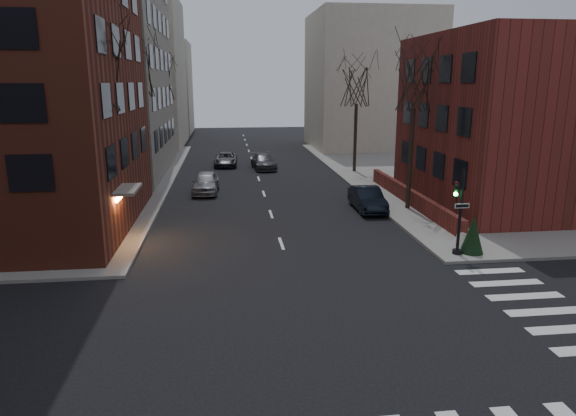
# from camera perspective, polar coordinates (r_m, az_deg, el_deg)

# --- Properties ---
(ground) EXTENTS (160.00, 160.00, 0.00)m
(ground) POSITION_cam_1_polar(r_m,az_deg,el_deg) (15.34, 4.29, -17.76)
(ground) COLOR black
(ground) RESTS_ON ground
(sidewalk_far_right) EXTENTS (44.00, 44.00, 0.15)m
(sidewalk_far_right) POSITION_cam_1_polar(r_m,az_deg,el_deg) (53.82, 29.31, 3.61)
(sidewalk_far_right) COLOR gray
(sidewalk_far_right) RESTS_ON ground
(building_left_tan) EXTENTS (18.00, 18.00, 28.00)m
(building_left_tan) POSITION_cam_1_polar(r_m,az_deg,el_deg) (49.31, -25.31, 19.60)
(building_left_tan) COLOR gray
(building_left_tan) RESTS_ON ground
(building_right_brick) EXTENTS (12.00, 14.00, 11.00)m
(building_right_brick) POSITION_cam_1_polar(r_m,az_deg,el_deg) (37.20, 24.42, 8.77)
(building_right_brick) COLOR maroon
(building_right_brick) RESTS_ON ground
(low_wall_right) EXTENTS (0.35, 16.00, 1.00)m
(low_wall_right) POSITION_cam_1_polar(r_m,az_deg,el_deg) (34.76, 13.40, 1.25)
(low_wall_right) COLOR maroon
(low_wall_right) RESTS_ON sidewalk_far_right
(building_distant_la) EXTENTS (14.00, 16.00, 18.00)m
(building_distant_la) POSITION_cam_1_polar(r_m,az_deg,el_deg) (68.92, -17.75, 14.07)
(building_distant_la) COLOR beige
(building_distant_la) RESTS_ON ground
(building_distant_ra) EXTENTS (14.00, 14.00, 16.00)m
(building_distant_ra) POSITION_cam_1_polar(r_m,az_deg,el_deg) (65.22, 9.08, 13.71)
(building_distant_ra) COLOR beige
(building_distant_ra) RESTS_ON ground
(building_distant_lb) EXTENTS (10.00, 12.00, 14.00)m
(building_distant_lb) POSITION_cam_1_polar(r_m,az_deg,el_deg) (85.43, -14.20, 12.81)
(building_distant_lb) COLOR beige
(building_distant_lb) RESTS_ON ground
(traffic_signal) EXTENTS (0.76, 0.44, 4.00)m
(traffic_signal) POSITION_cam_1_polar(r_m,az_deg,el_deg) (24.99, 18.43, -1.03)
(traffic_signal) COLOR black
(traffic_signal) RESTS_ON sidewalk_far_right
(tree_left_a) EXTENTS (4.18, 4.18, 10.26)m
(tree_left_a) POSITION_cam_1_polar(r_m,az_deg,el_deg) (27.49, -20.44, 13.96)
(tree_left_a) COLOR #2D231C
(tree_left_a) RESTS_ON sidewalk_far_left
(tree_left_b) EXTENTS (4.40, 4.40, 10.80)m
(tree_left_b) POSITION_cam_1_polar(r_m,az_deg,el_deg) (39.29, -16.44, 14.64)
(tree_left_b) COLOR #2D231C
(tree_left_b) RESTS_ON sidewalk_far_left
(tree_left_c) EXTENTS (3.96, 3.96, 9.72)m
(tree_left_c) POSITION_cam_1_polar(r_m,az_deg,el_deg) (53.15, -13.92, 13.51)
(tree_left_c) COLOR #2D231C
(tree_left_c) RESTS_ON sidewalk_far_left
(tree_right_a) EXTENTS (3.96, 3.96, 9.72)m
(tree_right_a) POSITION_cam_1_polar(r_m,az_deg,el_deg) (32.85, 13.90, 13.49)
(tree_right_a) COLOR #2D231C
(tree_right_a) RESTS_ON sidewalk_far_right
(tree_right_b) EXTENTS (3.74, 3.74, 9.18)m
(tree_right_b) POSITION_cam_1_polar(r_m,az_deg,el_deg) (46.23, 7.66, 13.23)
(tree_right_b) COLOR #2D231C
(tree_right_b) RESTS_ON sidewalk_far_right
(streetlamp_near) EXTENTS (0.36, 0.36, 6.28)m
(streetlamp_near) POSITION_cam_1_polar(r_m,az_deg,el_deg) (35.44, -15.98, 7.22)
(streetlamp_near) COLOR black
(streetlamp_near) RESTS_ON sidewalk_far_left
(streetlamp_far) EXTENTS (0.36, 0.36, 6.28)m
(streetlamp_far) POSITION_cam_1_polar(r_m,az_deg,el_deg) (55.20, -12.82, 9.62)
(streetlamp_far) COLOR black
(streetlamp_far) RESTS_ON sidewalk_far_left
(parked_sedan) EXTENTS (1.61, 4.55, 1.50)m
(parked_sedan) POSITION_cam_1_polar(r_m,az_deg,el_deg) (33.07, 8.81, 1.00)
(parked_sedan) COLOR black
(parked_sedan) RESTS_ON ground
(car_lane_silver) EXTENTS (2.02, 4.63, 1.55)m
(car_lane_silver) POSITION_cam_1_polar(r_m,az_deg,el_deg) (38.38, -9.14, 2.82)
(car_lane_silver) COLOR #97979C
(car_lane_silver) RESTS_ON ground
(car_lane_gray) EXTENTS (2.41, 4.95, 1.39)m
(car_lane_gray) POSITION_cam_1_polar(r_m,az_deg,el_deg) (48.43, -2.73, 5.17)
(car_lane_gray) COLOR #38393C
(car_lane_gray) RESTS_ON ground
(car_lane_far) EXTENTS (2.33, 4.74, 1.29)m
(car_lane_far) POSITION_cam_1_polar(r_m,az_deg,el_deg) (50.53, -6.94, 5.40)
(car_lane_far) COLOR #424247
(car_lane_far) RESTS_ON ground
(sandwich_board) EXTENTS (0.55, 0.63, 0.84)m
(sandwich_board) POSITION_cam_1_polar(r_m,az_deg,el_deg) (26.02, 18.87, -3.54)
(sandwich_board) COLOR white
(sandwich_board) RESTS_ON sidewalk_far_right
(evergreen_shrub) EXTENTS (1.14, 1.14, 1.78)m
(evergreen_shrub) POSITION_cam_1_polar(r_m,az_deg,el_deg) (25.63, 19.84, -2.79)
(evergreen_shrub) COLOR black
(evergreen_shrub) RESTS_ON sidewalk_far_right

